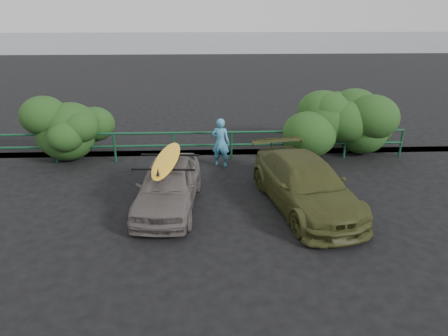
# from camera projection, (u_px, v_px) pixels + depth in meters

# --- Properties ---
(ground) EXTENTS (80.00, 80.00, 0.00)m
(ground) POSITION_uv_depth(u_px,v_px,m) (202.00, 235.00, 9.31)
(ground) COLOR black
(ocean) EXTENTS (200.00, 200.00, 0.00)m
(ocean) POSITION_uv_depth(u_px,v_px,m) (204.00, 41.00, 64.96)
(ocean) COLOR slate
(ocean) RESTS_ON ground
(guardrail) EXTENTS (14.00, 0.08, 1.04)m
(guardrail) POSITION_uv_depth(u_px,v_px,m) (202.00, 146.00, 13.76)
(guardrail) COLOR #14462B
(guardrail) RESTS_ON ground
(shrub_left) EXTENTS (3.20, 2.40, 2.03)m
(shrub_left) POSITION_uv_depth(u_px,v_px,m) (63.00, 131.00, 13.75)
(shrub_left) COLOR #22481A
(shrub_left) RESTS_ON ground
(shrub_right) EXTENTS (3.20, 2.40, 2.11)m
(shrub_right) POSITION_uv_depth(u_px,v_px,m) (342.00, 125.00, 14.23)
(shrub_right) COLOR #22481A
(shrub_right) RESTS_ON ground
(sedan) EXTENTS (1.78, 3.80, 1.26)m
(sedan) POSITION_uv_depth(u_px,v_px,m) (168.00, 185.00, 10.44)
(sedan) COLOR #605856
(sedan) RESTS_ON ground
(olive_vehicle) EXTENTS (2.67, 4.73, 1.29)m
(olive_vehicle) POSITION_uv_depth(u_px,v_px,m) (305.00, 184.00, 10.46)
(olive_vehicle) COLOR #3D411C
(olive_vehicle) RESTS_ON ground
(man) EXTENTS (0.69, 0.55, 1.64)m
(man) POSITION_uv_depth(u_px,v_px,m) (221.00, 143.00, 13.15)
(man) COLOR #3F92BD
(man) RESTS_ON ground
(roof_rack) EXTENTS (1.65, 1.22, 0.05)m
(roof_rack) POSITION_uv_depth(u_px,v_px,m) (167.00, 162.00, 10.20)
(roof_rack) COLOR black
(roof_rack) RESTS_ON sedan
(surfboard) EXTENTS (0.80, 2.79, 0.08)m
(surfboard) POSITION_uv_depth(u_px,v_px,m) (167.00, 159.00, 10.17)
(surfboard) COLOR yellow
(surfboard) RESTS_ON roof_rack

